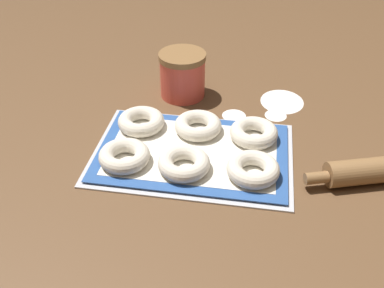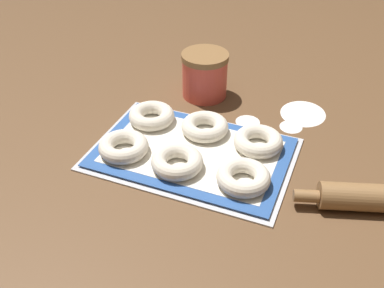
% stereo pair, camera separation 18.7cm
% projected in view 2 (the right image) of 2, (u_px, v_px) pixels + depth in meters
% --- Properties ---
extents(ground_plane, '(2.80, 2.80, 0.00)m').
position_uv_depth(ground_plane, '(192.00, 155.00, 1.06)').
color(ground_plane, brown).
extents(baking_tray, '(0.46, 0.31, 0.01)m').
position_uv_depth(baking_tray, '(192.00, 152.00, 1.06)').
color(baking_tray, silver).
rests_on(baking_tray, ground_plane).
extents(baking_mat, '(0.44, 0.29, 0.00)m').
position_uv_depth(baking_mat, '(192.00, 151.00, 1.05)').
color(baking_mat, '#2D569E').
rests_on(baking_mat, baking_tray).
extents(bagel_front_left, '(0.12, 0.12, 0.03)m').
position_uv_depth(bagel_front_left, '(124.00, 146.00, 1.03)').
color(bagel_front_left, silver).
rests_on(bagel_front_left, baking_mat).
extents(bagel_front_center, '(0.12, 0.12, 0.03)m').
position_uv_depth(bagel_front_center, '(177.00, 162.00, 0.99)').
color(bagel_front_center, silver).
rests_on(bagel_front_center, baking_mat).
extents(bagel_front_right, '(0.12, 0.12, 0.03)m').
position_uv_depth(bagel_front_right, '(243.00, 177.00, 0.95)').
color(bagel_front_right, silver).
rests_on(bagel_front_right, baking_mat).
extents(bagel_back_left, '(0.12, 0.12, 0.03)m').
position_uv_depth(bagel_back_left, '(152.00, 116.00, 1.14)').
color(bagel_back_left, silver).
rests_on(bagel_back_left, baking_mat).
extents(bagel_back_center, '(0.12, 0.12, 0.03)m').
position_uv_depth(bagel_back_center, '(204.00, 126.00, 1.10)').
color(bagel_back_center, silver).
rests_on(bagel_back_center, baking_mat).
extents(bagel_back_right, '(0.12, 0.12, 0.03)m').
position_uv_depth(bagel_back_right, '(258.00, 141.00, 1.05)').
color(bagel_back_right, silver).
rests_on(bagel_back_right, baking_mat).
extents(flour_canister, '(0.13, 0.13, 0.13)m').
position_uv_depth(flour_canister, '(205.00, 75.00, 1.24)').
color(flour_canister, '#DB4C3D').
rests_on(flour_canister, ground_plane).
extents(flour_patch_near, '(0.06, 0.06, 0.00)m').
position_uv_depth(flour_patch_near, '(291.00, 126.00, 1.15)').
color(flour_patch_near, white).
rests_on(flour_patch_near, ground_plane).
extents(flour_patch_far, '(0.06, 0.06, 0.00)m').
position_uv_depth(flour_patch_far, '(248.00, 121.00, 1.17)').
color(flour_patch_far, white).
rests_on(flour_patch_far, ground_plane).
extents(flour_patch_side, '(0.12, 0.13, 0.00)m').
position_uv_depth(flour_patch_side, '(303.00, 113.00, 1.20)').
color(flour_patch_side, white).
rests_on(flour_patch_side, ground_plane).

